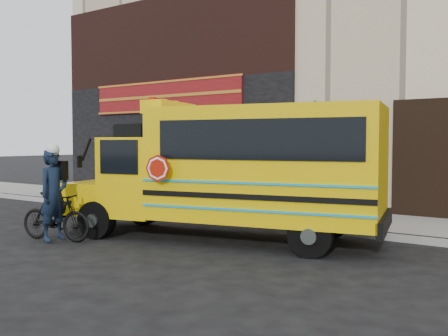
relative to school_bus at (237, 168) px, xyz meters
name	(u,v)px	position (x,y,z in m)	size (l,w,h in m)	color
ground	(175,241)	(-1.04, -0.78, -1.51)	(120.00, 120.00, 0.00)	black
curb	(242,221)	(-1.04, 1.82, -1.43)	(40.00, 0.20, 0.15)	gray
sidewalk	(271,214)	(-1.04, 3.32, -1.43)	(40.00, 3.00, 0.15)	slate
building	(354,33)	(-1.08, 9.68, 4.62)	(20.00, 10.70, 12.00)	beige
school_bus	(237,168)	(0.00, 0.00, 0.00)	(7.19, 3.53, 2.92)	black
sign_pole	(314,160)	(0.97, 1.69, 0.14)	(0.07, 0.26, 2.98)	#434B46
bicycle	(55,217)	(-3.08, -2.18, -1.00)	(0.48, 1.69, 1.01)	black
cyclist	(54,197)	(-3.00, -2.27, -0.58)	(0.68, 0.45, 1.86)	black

